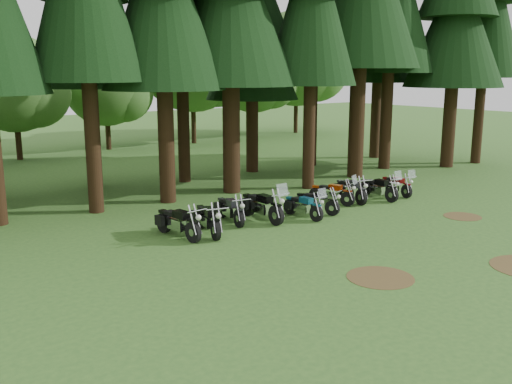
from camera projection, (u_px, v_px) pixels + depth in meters
ground at (395, 240)px, 18.50m from camera, size 120.00×120.00×0.00m
pine_back_4 at (252, 15)px, 29.51m from camera, size 4.94×4.94×13.78m
decid_3 at (19, 86)px, 34.45m from camera, size 6.12×5.95×7.65m
decid_4 at (110, 86)px, 39.11m from camera, size 5.93×5.76×7.41m
decid_5 at (198, 59)px, 42.19m from camera, size 8.45×8.21×10.56m
decid_6 at (258, 73)px, 47.26m from camera, size 7.06×6.86×8.82m
decid_7 at (302, 61)px, 49.62m from camera, size 8.44×8.20×10.55m
dirt_patch_0 at (380, 277)px, 15.17m from camera, size 1.80×1.80×0.01m
dirt_patch_1 at (462, 216)px, 21.53m from camera, size 1.40×1.40×0.01m
motorcycle_0 at (178, 223)px, 18.74m from camera, size 0.44×2.30×0.94m
motorcycle_1 at (208, 220)px, 19.16m from camera, size 0.72×2.28×0.94m
motorcycle_2 at (230, 210)px, 20.61m from camera, size 0.52×2.16×0.89m
motorcycle_3 at (262, 207)px, 20.86m from camera, size 0.46×2.47×1.56m
motorcycle_4 at (303, 207)px, 21.24m from camera, size 0.41×2.05×1.29m
motorcycle_5 at (316, 203)px, 21.99m from camera, size 0.70×1.95×0.81m
motorcycle_6 at (332, 194)px, 23.46m from camera, size 0.95×2.05×1.31m
motorcycle_7 at (350, 191)px, 23.96m from camera, size 0.63×2.21×0.91m
motorcycle_8 at (378, 189)px, 24.35m from camera, size 0.41×2.18×1.38m
motorcycle_9 at (396, 186)px, 25.19m from camera, size 0.59×2.03×1.27m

